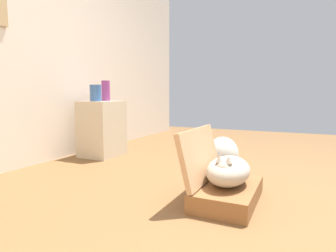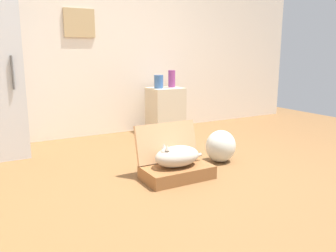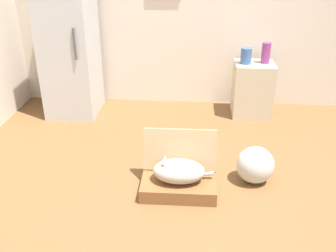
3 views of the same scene
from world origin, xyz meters
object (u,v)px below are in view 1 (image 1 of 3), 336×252
vase_tall (96,93)px  side_table (102,129)px  suitcase_base (228,193)px  cat (228,171)px  plastic_bag_white (223,155)px  vase_short (106,91)px

vase_tall → side_table: bearing=7.1°
suitcase_base → vase_tall: vase_tall is taller
suitcase_base → cat: cat is taller
vase_tall → suitcase_base: bearing=-112.7°
plastic_bag_white → vase_tall: 1.60m
plastic_bag_white → cat: bearing=-162.5°
cat → vase_short: bearing=61.4°
suitcase_base → cat: bearing=176.6°
side_table → vase_short: 0.47m
vase_tall → vase_short: bearing=9.0°
suitcase_base → plastic_bag_white: (0.67, 0.21, 0.11)m
plastic_bag_white → side_table: (0.16, 1.51, 0.16)m
suitcase_base → vase_short: vase_short is taller
side_table → vase_tall: vase_tall is taller
cat → vase_tall: (0.72, 1.70, 0.53)m
plastic_bag_white → suitcase_base: bearing=-162.4°
suitcase_base → vase_tall: size_ratio=3.42×
suitcase_base → vase_short: (0.94, 1.74, 0.72)m
plastic_bag_white → side_table: 1.52m
cat → plastic_bag_white: 0.71m
vase_tall → cat: bearing=-112.8°
side_table → suitcase_base: bearing=-115.7°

